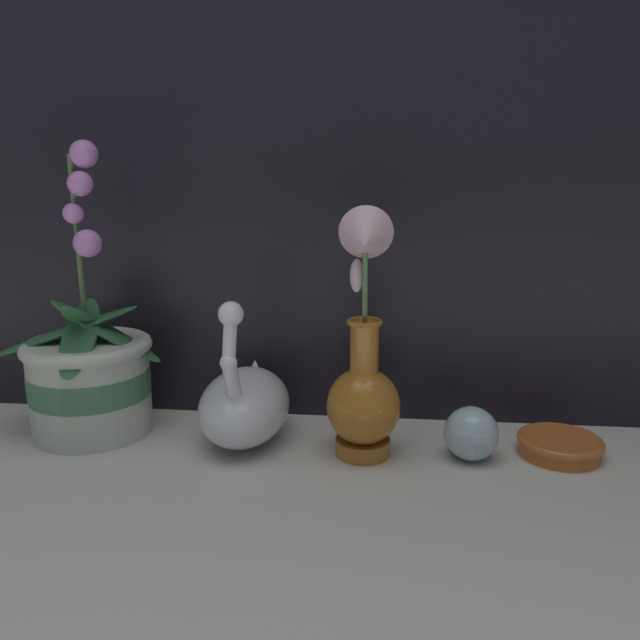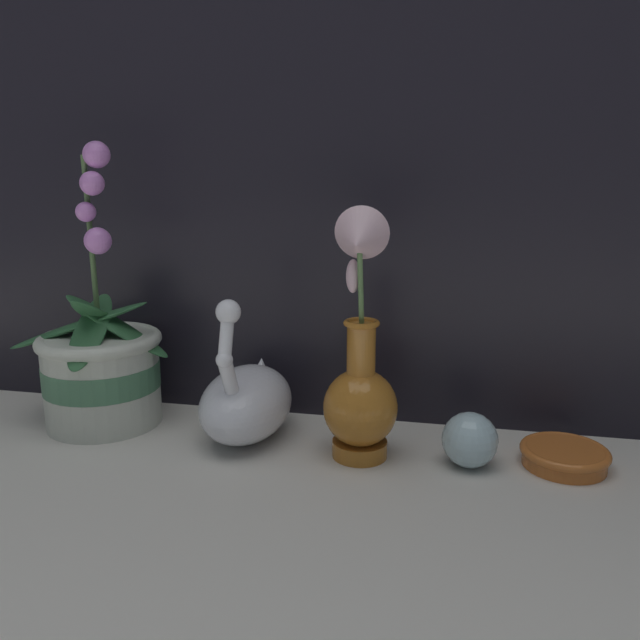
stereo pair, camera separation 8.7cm
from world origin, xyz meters
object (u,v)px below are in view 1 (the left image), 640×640
Objects in this scene: swan_figurine at (245,402)px; blue_vase at (364,379)px; glass_sphere at (471,433)px; orchid_potted_plant at (90,373)px; amber_dish at (560,444)px.

blue_vase reaches higher than swan_figurine.
swan_figurine is 2.98× the size of glass_sphere.
orchid_potted_plant is at bearing 176.00° from glass_sphere.
orchid_potted_plant reaches higher than glass_sphere.
swan_figurine reaches higher than glass_sphere.
swan_figurine is at bearing -1.09° from orchid_potted_plant.
glass_sphere is at bearing -168.99° from amber_dish.
blue_vase reaches higher than glass_sphere.
swan_figurine is (0.24, -0.00, -0.03)m from orchid_potted_plant.
glass_sphere reaches higher than amber_dish.
swan_figurine is at bearing 166.87° from blue_vase.
amber_dish is (0.45, -0.01, -0.04)m from swan_figurine.
swan_figurine reaches higher than amber_dish.
blue_vase is 0.17m from glass_sphere.
orchid_potted_plant is 1.25× the size of blue_vase.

